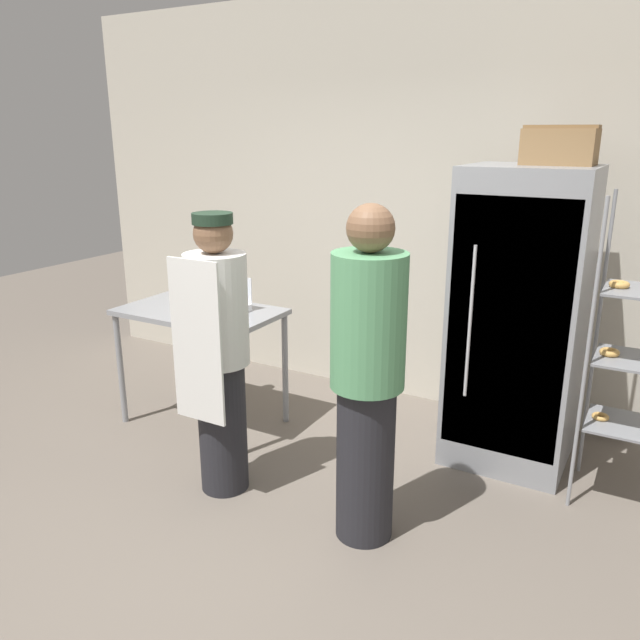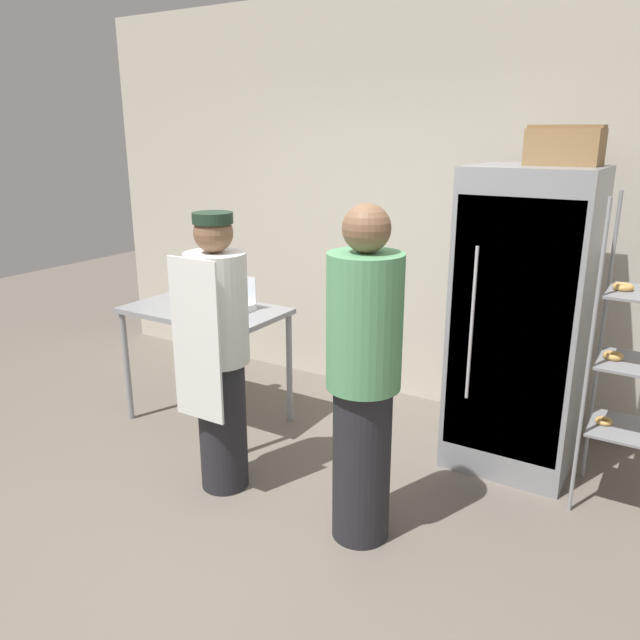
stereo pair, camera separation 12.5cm
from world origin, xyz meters
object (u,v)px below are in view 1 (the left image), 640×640
person_customer (367,377)px  blender_pitcher (202,283)px  donut_box (229,304)px  refrigerator (518,320)px  person_baker (218,353)px  cardboard_storage_box (560,146)px

person_customer → blender_pitcher: bearing=153.7°
donut_box → blender_pitcher: size_ratio=0.96×
refrigerator → person_baker: (-1.41, -1.23, -0.08)m
person_baker → person_customer: person_customer is taller
donut_box → blender_pitcher: (-0.38, 0.17, 0.07)m
blender_pitcher → person_customer: 1.99m
person_baker → person_customer: size_ratio=0.94×
refrigerator → person_customer: (-0.47, -1.22, -0.05)m
cardboard_storage_box → person_customer: 1.80m
blender_pitcher → person_baker: person_baker is taller
cardboard_storage_box → person_customer: cardboard_storage_box is taller
donut_box → person_customer: person_customer is taller
refrigerator → cardboard_storage_box: cardboard_storage_box is taller
donut_box → cardboard_storage_box: 2.35m
blender_pitcher → cardboard_storage_box: (2.37, 0.42, 1.01)m
blender_pitcher → person_baker: (0.84, -0.88, -0.13)m
person_customer → refrigerator: bearing=69.1°
blender_pitcher → refrigerator: bearing=8.7°
blender_pitcher → person_customer: size_ratio=0.16×
person_customer → person_baker: bearing=-179.9°
person_customer → donut_box: bearing=153.1°
refrigerator → blender_pitcher: bearing=-171.3°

